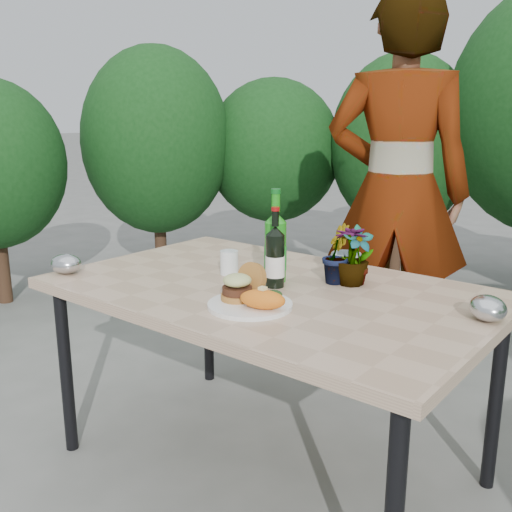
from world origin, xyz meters
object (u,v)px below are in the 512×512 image
Objects in this scene: wine_bottle at (275,258)px; dinner_plate at (250,305)px; person at (397,193)px; patio_table at (269,301)px.

dinner_plate is at bearing -96.63° from wine_bottle.
wine_bottle is 0.15× the size of person.
wine_bottle reaches higher than patio_table.
person reaches higher than dinner_plate.
person is (-0.01, 1.06, 0.29)m from patio_table.
wine_bottle is at bearing 28.32° from patio_table.
wine_bottle reaches higher than dinner_plate.
wine_bottle is at bearing 108.01° from dinner_plate.
patio_table is at bearing 69.09° from person.
wine_bottle is at bearing 70.03° from person.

